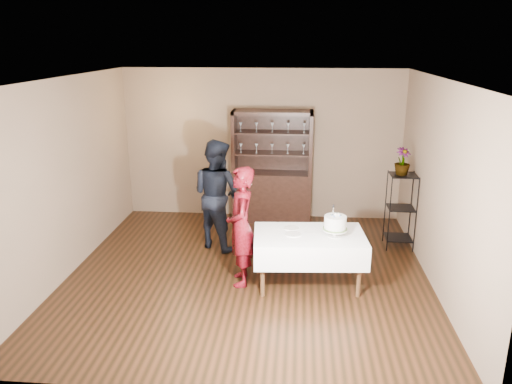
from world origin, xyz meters
TOP-DOWN VIEW (x-y plane):
  - floor at (0.00, 0.00)m, footprint 5.00×5.00m
  - ceiling at (0.00, 0.00)m, footprint 5.00×5.00m
  - back_wall at (0.00, 2.50)m, footprint 5.00×0.02m
  - wall_left at (-2.50, 0.00)m, footprint 0.02×5.00m
  - wall_right at (2.50, 0.00)m, footprint 0.02×5.00m
  - china_hutch at (0.20, 2.25)m, footprint 1.40×0.48m
  - plant_etagere at (2.28, 1.20)m, footprint 0.42×0.42m
  - cake_table at (0.84, -0.22)m, footprint 1.51×1.00m
  - woman at (-0.06, -0.24)m, footprint 0.47×0.64m
  - man at (-0.59, 0.97)m, footprint 1.06×1.01m
  - cake at (1.16, -0.27)m, footprint 0.34×0.34m
  - plate_near at (0.63, -0.26)m, footprint 0.25×0.25m
  - plate_far at (0.60, -0.04)m, footprint 0.20×0.20m
  - potted_plant at (2.24, 1.19)m, footprint 0.32×0.32m

SIDE VIEW (x-z plane):
  - floor at x=0.00m, z-range 0.00..0.00m
  - cake_table at x=0.84m, z-range 0.19..0.91m
  - plant_etagere at x=2.28m, z-range 0.05..1.25m
  - china_hutch at x=0.20m, z-range -0.34..1.66m
  - plate_near at x=0.63m, z-range 0.72..0.74m
  - plate_far at x=0.60m, z-range 0.72..0.74m
  - woman at x=-0.06m, z-range 0.00..1.62m
  - man at x=-0.59m, z-range 0.00..1.73m
  - cake at x=1.16m, z-range 0.68..1.12m
  - back_wall at x=0.00m, z-range 0.00..2.70m
  - wall_left at x=-2.50m, z-range 0.00..2.70m
  - wall_right at x=2.50m, z-range 0.00..2.70m
  - potted_plant at x=2.24m, z-range 1.19..1.61m
  - ceiling at x=0.00m, z-range 2.70..2.70m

